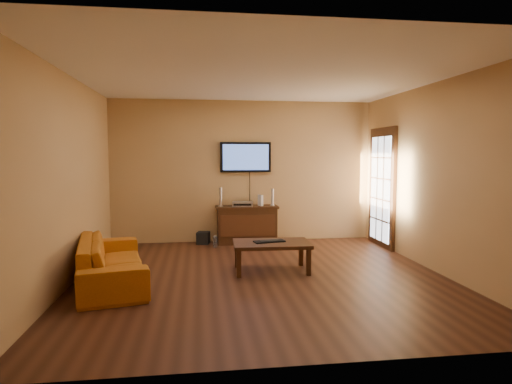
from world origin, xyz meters
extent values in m
plane|color=black|center=(0.00, 0.00, 0.00)|extent=(5.00, 5.00, 0.00)
plane|color=tan|center=(0.00, 2.50, 1.35)|extent=(5.00, 0.00, 5.00)
plane|color=tan|center=(-2.50, 0.00, 1.35)|extent=(0.00, 5.00, 5.00)
plane|color=tan|center=(2.50, 0.00, 1.35)|extent=(0.00, 5.00, 5.00)
plane|color=white|center=(0.00, 0.00, 2.70)|extent=(5.00, 5.00, 0.00)
cube|color=black|center=(2.46, 1.70, 1.05)|extent=(0.06, 1.02, 2.22)
cube|color=white|center=(2.42, 1.70, 1.05)|extent=(0.01, 0.79, 1.89)
cube|color=black|center=(0.04, 2.27, 0.33)|extent=(1.10, 0.41, 0.67)
cube|color=black|center=(0.04, 2.06, 0.37)|extent=(1.02, 0.02, 0.40)
cube|color=black|center=(0.04, 2.27, 0.69)|extent=(1.17, 0.45, 0.04)
cube|color=black|center=(0.04, 2.46, 1.62)|extent=(0.97, 0.07, 0.57)
cube|color=#4261AC|center=(0.04, 2.42, 1.62)|extent=(0.87, 0.01, 0.49)
cube|color=black|center=(0.17, 0.26, 0.40)|extent=(1.11, 0.69, 0.05)
cube|color=black|center=(-0.32, 0.01, 0.19)|extent=(0.06, 0.06, 0.37)
cube|color=black|center=(0.64, -0.03, 0.19)|extent=(0.06, 0.06, 0.37)
cube|color=black|center=(-0.30, 0.54, 0.19)|extent=(0.06, 0.06, 0.37)
cube|color=black|center=(0.67, 0.51, 0.19)|extent=(0.06, 0.06, 0.37)
imported|color=#B35F13|center=(-1.99, -0.01, 0.39)|extent=(1.00, 2.08, 0.78)
cylinder|color=silver|center=(-0.45, 2.25, 0.71)|extent=(0.10, 0.10, 0.01)
cylinder|color=silver|center=(-0.45, 2.25, 0.89)|extent=(0.05, 0.05, 0.34)
cylinder|color=silver|center=(0.53, 2.27, 0.71)|extent=(0.09, 0.09, 0.01)
cylinder|color=silver|center=(0.53, 2.27, 0.87)|extent=(0.05, 0.05, 0.31)
cube|color=silver|center=(-0.04, 2.25, 0.75)|extent=(0.42, 0.32, 0.09)
cube|color=white|center=(0.30, 2.27, 0.81)|extent=(0.09, 0.16, 0.21)
cube|color=black|center=(-0.78, 2.30, 0.11)|extent=(0.27, 0.27, 0.22)
cylinder|color=white|center=(-0.57, 1.93, 0.10)|extent=(0.08, 0.08, 0.20)
sphere|color=white|center=(-0.57, 1.93, 0.21)|extent=(0.04, 0.04, 0.04)
cube|color=black|center=(0.14, 0.27, 0.43)|extent=(0.47, 0.26, 0.02)
cube|color=black|center=(0.14, 0.27, 0.45)|extent=(0.31, 0.17, 0.01)
camera|label=1|loc=(-0.85, -5.69, 1.68)|focal=30.00mm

